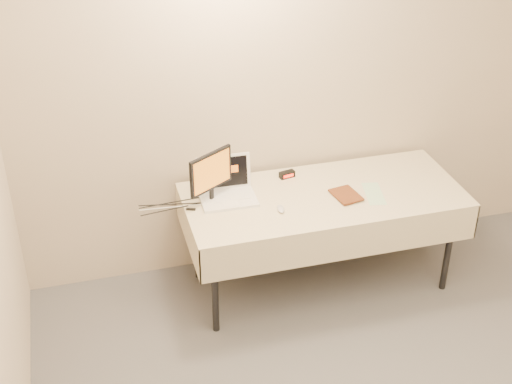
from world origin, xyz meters
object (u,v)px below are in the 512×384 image
object	(u,v)px
laptop	(226,188)
book	(337,185)
monitor	(211,174)
table	(323,202)

from	to	relation	value
laptop	book	size ratio (longest dim) A/B	1.75
book	laptop	bearing A→B (deg)	151.63
monitor	book	xyz separation A→B (m)	(0.79, -0.19, -0.10)
laptop	book	bearing A→B (deg)	-17.21
monitor	laptop	bearing A→B (deg)	-11.04
table	monitor	size ratio (longest dim) A/B	5.24
table	monitor	distance (m)	0.79
table	monitor	xyz separation A→B (m)	(-0.74, 0.10, 0.27)
table	book	bearing A→B (deg)	-59.45
laptop	book	distance (m)	0.72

